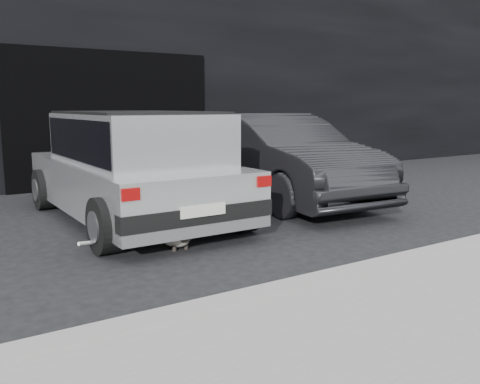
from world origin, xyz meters
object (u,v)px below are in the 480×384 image
second_car (276,157)px  cat_white (118,231)px  silver_hatchback (134,162)px  cat_siamese (175,236)px

second_car → cat_white: (-3.21, -1.38, -0.52)m
cat_white → second_car: bearing=101.1°
silver_hatchback → cat_siamese: silver_hatchback is taller
second_car → cat_siamese: 3.22m
second_car → cat_siamese: (-2.67, -1.71, -0.58)m
second_car → cat_white: second_car is taller
second_car → cat_white: 3.53m
silver_hatchback → cat_white: (-0.67, -1.20, -0.62)m
silver_hatchback → second_car: (2.54, 0.18, -0.09)m
second_car → cat_white: size_ratio=5.27×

